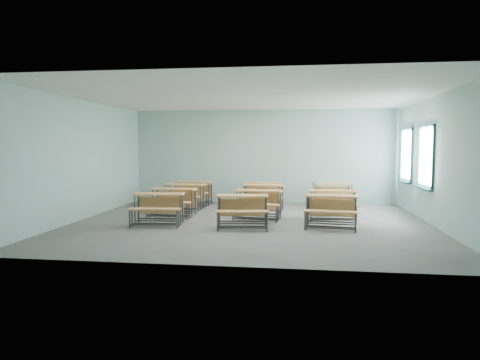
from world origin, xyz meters
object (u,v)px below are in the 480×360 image
at_px(desk_unit_r1c1, 258,200).
at_px(desk_unit_r3c1, 261,190).
at_px(desk_unit_r3c0, 193,189).
at_px(desk_unit_r0c0, 158,204).
at_px(desk_unit_r0c2, 331,206).
at_px(desk_unit_r3c2, 333,191).
at_px(desk_unit_r2c0, 183,193).
at_px(desk_unit_r0c1, 242,206).
at_px(desk_unit_r1c2, 333,200).
at_px(desk_unit_r2c1, 263,193).
at_px(desk_unit_r1c0, 173,198).

relative_size(desk_unit_r1c1, desk_unit_r3c1, 1.06).
xyz_separation_m(desk_unit_r3c0, desk_unit_r3c1, (2.29, 0.00, 0.00)).
height_order(desk_unit_r0c0, desk_unit_r1c1, same).
bearing_deg(desk_unit_r0c0, desk_unit_r0c2, -3.59).
xyz_separation_m(desk_unit_r1c1, desk_unit_r3c0, (-2.41, 2.48, 0.00)).
xyz_separation_m(desk_unit_r0c2, desk_unit_r3c2, (0.33, 3.43, 0.00)).
bearing_deg(desk_unit_r2c0, desk_unit_r0c1, -46.58).
height_order(desk_unit_r1c1, desk_unit_r3c2, same).
distance_m(desk_unit_r0c2, desk_unit_r1c1, 2.09).
relative_size(desk_unit_r1c2, desk_unit_r2c1, 0.97).
bearing_deg(desk_unit_r1c0, desk_unit_r1c1, 0.03).
height_order(desk_unit_r2c0, desk_unit_r3c2, same).
xyz_separation_m(desk_unit_r1c2, desk_unit_r3c0, (-4.38, 2.30, 0.00)).
bearing_deg(desk_unit_r0c2, desk_unit_r1c1, 159.39).
relative_size(desk_unit_r3c1, desk_unit_r3c2, 0.93).
height_order(desk_unit_r1c2, desk_unit_r3c0, same).
xyz_separation_m(desk_unit_r0c0, desk_unit_r0c2, (4.25, 0.15, 0.00)).
bearing_deg(desk_unit_r0c0, desk_unit_r2c0, 85.43).
distance_m(desk_unit_r0c1, desk_unit_r1c1, 1.26).
relative_size(desk_unit_r1c0, desk_unit_r2c1, 0.99).
distance_m(desk_unit_r0c0, desk_unit_r1c1, 2.66).
xyz_separation_m(desk_unit_r2c1, desk_unit_r3c1, (-0.13, 0.90, 0.00)).
relative_size(desk_unit_r1c2, desk_unit_r2c0, 0.97).
distance_m(desk_unit_r0c1, desk_unit_r1c2, 2.65).
distance_m(desk_unit_r1c1, desk_unit_r3c0, 3.46).
bearing_deg(desk_unit_r1c1, desk_unit_r3c1, 99.25).
relative_size(desk_unit_r2c0, desk_unit_r3c1, 1.04).
height_order(desk_unit_r1c2, desk_unit_r2c0, same).
distance_m(desk_unit_r0c0, desk_unit_r1c2, 4.57).
height_order(desk_unit_r1c2, desk_unit_r3c2, same).
xyz_separation_m(desk_unit_r1c0, desk_unit_r3c2, (4.58, 2.31, 0.00)).
bearing_deg(desk_unit_r1c2, desk_unit_r3c1, 133.21).
relative_size(desk_unit_r2c1, desk_unit_r3c0, 0.99).
height_order(desk_unit_r0c1, desk_unit_r3c0, same).
bearing_deg(desk_unit_r2c0, desk_unit_r1c2, -11.74).
xyz_separation_m(desk_unit_r1c2, desk_unit_r2c1, (-1.96, 1.40, 0.00)).
bearing_deg(desk_unit_r1c2, desk_unit_r3c2, 85.71).
distance_m(desk_unit_r1c1, desk_unit_r1c2, 1.98).
xyz_separation_m(desk_unit_r0c1, desk_unit_r1c2, (2.24, 1.41, 0.00)).
bearing_deg(desk_unit_r0c2, desk_unit_r3c1, 126.91).
height_order(desk_unit_r1c1, desk_unit_r3c0, same).
distance_m(desk_unit_r1c1, desk_unit_r3c1, 2.49).
distance_m(desk_unit_r0c0, desk_unit_r2c0, 2.59).
bearing_deg(desk_unit_r3c1, desk_unit_r1c1, -87.90).
bearing_deg(desk_unit_r3c1, desk_unit_r3c2, -1.55).
relative_size(desk_unit_r0c0, desk_unit_r0c1, 0.99).
height_order(desk_unit_r0c0, desk_unit_r2c1, same).
xyz_separation_m(desk_unit_r2c1, desk_unit_r3c2, (2.17, 0.87, 0.00)).
bearing_deg(desk_unit_r3c0, desk_unit_r1c0, -84.38).
distance_m(desk_unit_r1c0, desk_unit_r3c1, 3.27).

